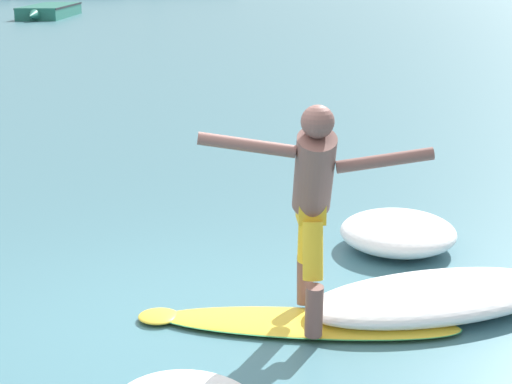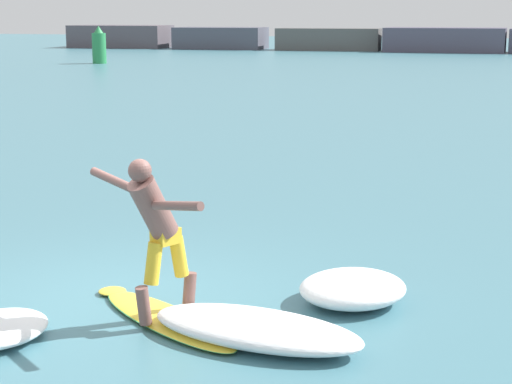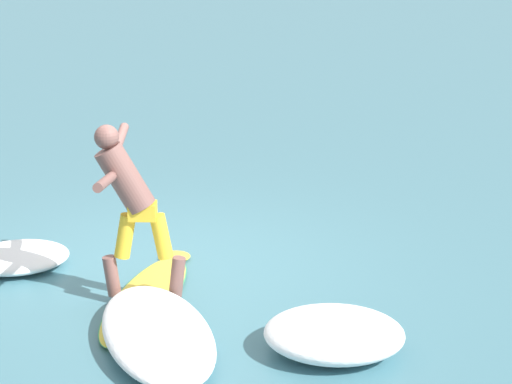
# 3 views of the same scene
# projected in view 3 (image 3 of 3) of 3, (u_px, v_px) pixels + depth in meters

# --- Properties ---
(ground_plane) EXTENTS (200.00, 200.00, 0.00)m
(ground_plane) POSITION_uv_depth(u_px,v_px,m) (162.00, 266.00, 12.56)
(ground_plane) COLOR #417481
(surfboard) EXTENTS (2.30, 1.78, 0.20)m
(surfboard) POSITION_uv_depth(u_px,v_px,m) (146.00, 297.00, 11.69)
(surfboard) COLOR yellow
(surfboard) RESTS_ON ground
(surfer) EXTENTS (1.52, 1.04, 1.70)m
(surfer) POSITION_uv_depth(u_px,v_px,m) (128.00, 196.00, 11.33)
(surfer) COLOR brown
(surfer) RESTS_ON surfboard
(wave_foam_at_tail) EXTENTS (2.32, 1.26, 0.27)m
(wave_foam_at_tail) POSITION_uv_depth(u_px,v_px,m) (158.00, 334.00, 10.63)
(wave_foam_at_tail) COLOR white
(wave_foam_at_tail) RESTS_ON ground
(wave_foam_at_nose) EXTENTS (1.60, 1.64, 0.34)m
(wave_foam_at_nose) POSITION_uv_depth(u_px,v_px,m) (334.00, 334.00, 10.55)
(wave_foam_at_nose) COLOR white
(wave_foam_at_nose) RESTS_ON ground
(wave_foam_beside) EXTENTS (0.91, 1.08, 0.21)m
(wave_foam_beside) POSITION_uv_depth(u_px,v_px,m) (17.00, 257.00, 12.50)
(wave_foam_beside) COLOR white
(wave_foam_beside) RESTS_ON ground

